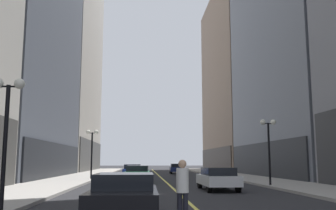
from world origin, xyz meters
TOP-DOWN VIEW (x-y plane):
  - ground_plane at (0.00, 35.00)m, footprint 200.00×200.00m
  - sidewalk_left at (-8.25, 35.00)m, footprint 4.50×78.00m
  - sidewalk_right at (8.25, 35.00)m, footprint 4.50×78.00m
  - lane_centre_stripe at (0.00, 35.00)m, footprint 0.16×70.00m
  - building_left_mid at (-15.65, 34.50)m, footprint 10.50×24.00m
  - building_right_mid at (16.28, 34.50)m, footprint 11.76×24.00m
  - building_right_far at (16.06, 60.00)m, footprint 11.32×26.00m
  - car_black at (-2.45, 6.95)m, footprint 1.97×4.20m
  - car_white at (2.46, 17.47)m, footprint 1.86×4.65m
  - car_green at (-2.30, 26.17)m, footprint 2.08×4.15m
  - car_blue at (-2.97, 36.40)m, footprint 1.93×4.75m
  - car_navy at (2.64, 46.17)m, footprint 1.88×4.32m
  - pedestrian_in_white_shirt at (-0.82, 5.86)m, footprint 0.42×0.42m
  - street_lamp_left_near at (-6.40, 8.10)m, footprint 1.06×0.36m
  - street_lamp_left_far at (-6.40, 29.38)m, footprint 1.06×0.36m
  - street_lamp_right_mid at (6.40, 19.88)m, footprint 1.06×0.36m

SIDE VIEW (x-z plane):
  - ground_plane at x=0.00m, z-range 0.00..0.00m
  - lane_centre_stripe at x=0.00m, z-range 0.00..0.01m
  - sidewalk_left at x=-8.25m, z-range 0.00..0.15m
  - sidewalk_right at x=8.25m, z-range 0.00..0.15m
  - car_navy at x=2.64m, z-range 0.06..1.38m
  - car_green at x=-2.30m, z-range 0.06..1.38m
  - car_black at x=-2.45m, z-range 0.06..1.38m
  - car_white at x=2.46m, z-range 0.06..1.38m
  - car_blue at x=-2.97m, z-range 0.06..1.38m
  - pedestrian_in_white_shirt at x=-0.82m, z-range 0.14..1.87m
  - street_lamp_left_near at x=-6.40m, z-range 1.04..5.47m
  - street_lamp_left_far at x=-6.40m, z-range 1.04..5.47m
  - street_lamp_right_mid at x=6.40m, z-range 1.04..5.47m
  - building_left_mid at x=-15.65m, z-range -0.07..28.45m
  - building_right_mid at x=16.28m, z-range -0.06..29.66m
  - building_right_far at x=16.06m, z-range -0.07..31.80m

